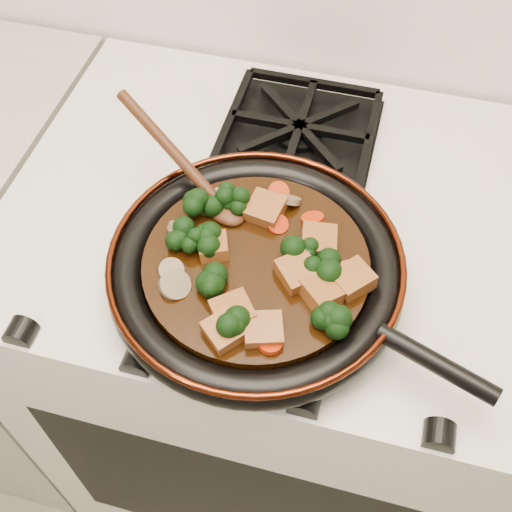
# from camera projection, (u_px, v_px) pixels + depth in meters

# --- Properties ---
(stove) EXTENTS (0.76, 0.60, 0.90)m
(stove) POSITION_uv_depth(u_px,v_px,m) (271.00, 354.00, 1.26)
(stove) COLOR silver
(stove) RESTS_ON ground
(burner_grate_front) EXTENTS (0.23, 0.23, 0.03)m
(burner_grate_front) POSITION_uv_depth(u_px,v_px,m) (251.00, 280.00, 0.81)
(burner_grate_front) COLOR black
(burner_grate_front) RESTS_ON stove
(burner_grate_back) EXTENTS (0.23, 0.23, 0.03)m
(burner_grate_back) POSITION_uv_depth(u_px,v_px,m) (299.00, 131.00, 0.97)
(burner_grate_back) COLOR black
(burner_grate_back) RESTS_ON stove
(skillet) EXTENTS (0.47, 0.36, 0.05)m
(skillet) POSITION_uv_depth(u_px,v_px,m) (257.00, 269.00, 0.78)
(skillet) COLOR black
(skillet) RESTS_ON burner_grate_front
(braising_sauce) EXTENTS (0.27, 0.27, 0.02)m
(braising_sauce) POSITION_uv_depth(u_px,v_px,m) (256.00, 266.00, 0.78)
(braising_sauce) COLOR black
(braising_sauce) RESTS_ON skillet
(tofu_cube_0) EXTENTS (0.06, 0.06, 0.03)m
(tofu_cube_0) POSITION_uv_depth(u_px,v_px,m) (298.00, 273.00, 0.75)
(tofu_cube_0) COLOR brown
(tofu_cube_0) RESTS_ON braising_sauce
(tofu_cube_1) EXTENTS (0.06, 0.06, 0.03)m
(tofu_cube_1) POSITION_uv_depth(u_px,v_px,m) (321.00, 293.00, 0.73)
(tofu_cube_1) COLOR brown
(tofu_cube_1) RESTS_ON braising_sauce
(tofu_cube_2) EXTENTS (0.05, 0.05, 0.03)m
(tofu_cube_2) POSITION_uv_depth(u_px,v_px,m) (214.00, 247.00, 0.77)
(tofu_cube_2) COLOR brown
(tofu_cube_2) RESTS_ON braising_sauce
(tofu_cube_3) EXTENTS (0.05, 0.05, 0.03)m
(tofu_cube_3) POSITION_uv_depth(u_px,v_px,m) (263.00, 330.00, 0.71)
(tofu_cube_3) COLOR brown
(tofu_cube_3) RESTS_ON braising_sauce
(tofu_cube_4) EXTENTS (0.05, 0.05, 0.03)m
(tofu_cube_4) POSITION_uv_depth(u_px,v_px,m) (266.00, 210.00, 0.81)
(tofu_cube_4) COLOR brown
(tofu_cube_4) RESTS_ON braising_sauce
(tofu_cube_5) EXTENTS (0.06, 0.06, 0.03)m
(tofu_cube_5) POSITION_uv_depth(u_px,v_px,m) (352.00, 280.00, 0.74)
(tofu_cube_5) COLOR brown
(tofu_cube_5) RESTS_ON braising_sauce
(tofu_cube_6) EXTENTS (0.06, 0.06, 0.03)m
(tofu_cube_6) POSITION_uv_depth(u_px,v_px,m) (225.00, 331.00, 0.70)
(tofu_cube_6) COLOR brown
(tofu_cube_6) RESTS_ON braising_sauce
(tofu_cube_7) EXTENTS (0.05, 0.05, 0.03)m
(tofu_cube_7) POSITION_uv_depth(u_px,v_px,m) (319.00, 242.00, 0.78)
(tofu_cube_7) COLOR brown
(tofu_cube_7) RESTS_ON braising_sauce
(tofu_cube_8) EXTENTS (0.06, 0.06, 0.03)m
(tofu_cube_8) POSITION_uv_depth(u_px,v_px,m) (233.00, 313.00, 0.72)
(tofu_cube_8) COLOR brown
(tofu_cube_8) RESTS_ON braising_sauce
(broccoli_floret_0) EXTENTS (0.07, 0.06, 0.07)m
(broccoli_floret_0) POSITION_uv_depth(u_px,v_px,m) (205.00, 206.00, 0.80)
(broccoli_floret_0) COLOR black
(broccoli_floret_0) RESTS_ON braising_sauce
(broccoli_floret_1) EXTENTS (0.08, 0.08, 0.06)m
(broccoli_floret_1) POSITION_uv_depth(u_px,v_px,m) (214.00, 283.00, 0.74)
(broccoli_floret_1) COLOR black
(broccoli_floret_1) RESTS_ON braising_sauce
(broccoli_floret_2) EXTENTS (0.09, 0.08, 0.06)m
(broccoli_floret_2) POSITION_uv_depth(u_px,v_px,m) (323.00, 267.00, 0.75)
(broccoli_floret_2) COLOR black
(broccoli_floret_2) RESTS_ON braising_sauce
(broccoli_floret_3) EXTENTS (0.08, 0.08, 0.07)m
(broccoli_floret_3) POSITION_uv_depth(u_px,v_px,m) (228.00, 328.00, 0.70)
(broccoli_floret_3) COLOR black
(broccoli_floret_3) RESTS_ON braising_sauce
(broccoli_floret_4) EXTENTS (0.07, 0.08, 0.07)m
(broccoli_floret_4) POSITION_uv_depth(u_px,v_px,m) (232.00, 199.00, 0.81)
(broccoli_floret_4) COLOR black
(broccoli_floret_4) RESTS_ON braising_sauce
(broccoli_floret_5) EXTENTS (0.08, 0.08, 0.06)m
(broccoli_floret_5) POSITION_uv_depth(u_px,v_px,m) (201.00, 240.00, 0.78)
(broccoli_floret_5) COLOR black
(broccoli_floret_5) RESTS_ON braising_sauce
(broccoli_floret_6) EXTENTS (0.09, 0.08, 0.06)m
(broccoli_floret_6) POSITION_uv_depth(u_px,v_px,m) (331.00, 317.00, 0.71)
(broccoli_floret_6) COLOR black
(broccoli_floret_6) RESTS_ON braising_sauce
(broccoli_floret_7) EXTENTS (0.08, 0.08, 0.06)m
(broccoli_floret_7) POSITION_uv_depth(u_px,v_px,m) (301.00, 258.00, 0.76)
(broccoli_floret_7) COLOR black
(broccoli_floret_7) RESTS_ON braising_sauce
(broccoli_floret_8) EXTENTS (0.08, 0.08, 0.07)m
(broccoli_floret_8) POSITION_uv_depth(u_px,v_px,m) (187.00, 238.00, 0.77)
(broccoli_floret_8) COLOR black
(broccoli_floret_8) RESTS_ON braising_sauce
(carrot_coin_0) EXTENTS (0.03, 0.03, 0.02)m
(carrot_coin_0) POSITION_uv_depth(u_px,v_px,m) (278.00, 224.00, 0.80)
(carrot_coin_0) COLOR #B52205
(carrot_coin_0) RESTS_ON braising_sauce
(carrot_coin_1) EXTENTS (0.03, 0.03, 0.02)m
(carrot_coin_1) POSITION_uv_depth(u_px,v_px,m) (349.00, 272.00, 0.75)
(carrot_coin_1) COLOR #B52205
(carrot_coin_1) RESTS_ON braising_sauce
(carrot_coin_2) EXTENTS (0.03, 0.03, 0.02)m
(carrot_coin_2) POSITION_uv_depth(u_px,v_px,m) (313.00, 219.00, 0.80)
(carrot_coin_2) COLOR #B52205
(carrot_coin_2) RESTS_ON braising_sauce
(carrot_coin_3) EXTENTS (0.03, 0.03, 0.01)m
(carrot_coin_3) POSITION_uv_depth(u_px,v_px,m) (270.00, 343.00, 0.70)
(carrot_coin_3) COLOR #B52205
(carrot_coin_3) RESTS_ON braising_sauce
(carrot_coin_4) EXTENTS (0.03, 0.03, 0.02)m
(carrot_coin_4) POSITION_uv_depth(u_px,v_px,m) (217.00, 201.00, 0.82)
(carrot_coin_4) COLOR #B52205
(carrot_coin_4) RESTS_ON braising_sauce
(carrot_coin_5) EXTENTS (0.03, 0.03, 0.02)m
(carrot_coin_5) POSITION_uv_depth(u_px,v_px,m) (278.00, 192.00, 0.83)
(carrot_coin_5) COLOR #B52205
(carrot_coin_5) RESTS_ON braising_sauce
(mushroom_slice_0) EXTENTS (0.05, 0.05, 0.02)m
(mushroom_slice_0) POSITION_uv_depth(u_px,v_px,m) (175.00, 285.00, 0.74)
(mushroom_slice_0) COLOR brown
(mushroom_slice_0) RESTS_ON braising_sauce
(mushroom_slice_1) EXTENTS (0.04, 0.04, 0.03)m
(mushroom_slice_1) POSITION_uv_depth(u_px,v_px,m) (182.00, 230.00, 0.79)
(mushroom_slice_1) COLOR brown
(mushroom_slice_1) RESTS_ON braising_sauce
(mushroom_slice_2) EXTENTS (0.04, 0.03, 0.03)m
(mushroom_slice_2) POSITION_uv_depth(u_px,v_px,m) (288.00, 199.00, 0.82)
(mushroom_slice_2) COLOR brown
(mushroom_slice_2) RESTS_ON braising_sauce
(mushroom_slice_3) EXTENTS (0.04, 0.04, 0.02)m
(mushroom_slice_3) POSITION_uv_depth(u_px,v_px,m) (223.00, 200.00, 0.82)
(mushroom_slice_3) COLOR brown
(mushroom_slice_3) RESTS_ON braising_sauce
(mushroom_slice_4) EXTENTS (0.04, 0.04, 0.02)m
(mushroom_slice_4) POSITION_uv_depth(u_px,v_px,m) (171.00, 270.00, 0.75)
(mushroom_slice_4) COLOR brown
(mushroom_slice_4) RESTS_ON braising_sauce
(wooden_spoon) EXTENTS (0.13, 0.09, 0.21)m
(wooden_spoon) POSITION_uv_depth(u_px,v_px,m) (198.00, 179.00, 0.82)
(wooden_spoon) COLOR #401D0D
(wooden_spoon) RESTS_ON braising_sauce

